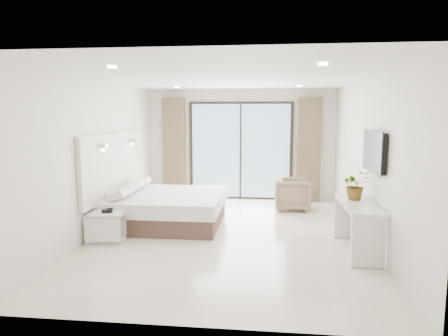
% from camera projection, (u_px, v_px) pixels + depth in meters
% --- Properties ---
extents(ground, '(6.20, 6.20, 0.00)m').
position_uv_depth(ground, '(228.00, 235.00, 7.00)').
color(ground, beige).
rests_on(ground, ground).
extents(room_shell, '(4.62, 6.22, 2.72)m').
position_uv_depth(room_shell, '(222.00, 142.00, 7.60)').
color(room_shell, silver).
rests_on(room_shell, ground).
extents(bed, '(2.10, 2.00, 0.73)m').
position_uv_depth(bed, '(167.00, 208.00, 7.68)').
color(bed, brown).
rests_on(bed, ground).
extents(nightstand, '(0.58, 0.49, 0.49)m').
position_uv_depth(nightstand, '(107.00, 227.00, 6.59)').
color(nightstand, silver).
rests_on(nightstand, ground).
extents(phone, '(0.19, 0.16, 0.06)m').
position_uv_depth(phone, '(107.00, 211.00, 6.57)').
color(phone, black).
rests_on(phone, nightstand).
extents(console_desk, '(0.47, 1.50, 0.77)m').
position_uv_depth(console_desk, '(358.00, 216.00, 6.07)').
color(console_desk, silver).
rests_on(console_desk, ground).
extents(plant, '(0.53, 0.56, 0.36)m').
position_uv_depth(plant, '(356.00, 188.00, 6.24)').
color(plant, '#33662D').
rests_on(plant, console_desk).
extents(armchair, '(0.70, 0.74, 0.76)m').
position_uv_depth(armchair, '(293.00, 192.00, 8.83)').
color(armchair, '#837155').
rests_on(armchair, ground).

